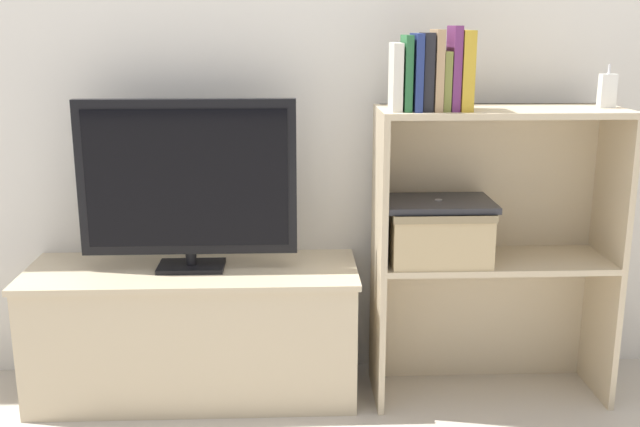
% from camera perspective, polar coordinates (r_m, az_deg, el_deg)
% --- Properties ---
extents(ground_plane, '(16.00, 16.00, 0.00)m').
position_cam_1_polar(ground_plane, '(2.55, 0.14, -15.21)').
color(ground_plane, '#BCB2A3').
extents(wall_back, '(10.00, 0.05, 2.40)m').
position_cam_1_polar(wall_back, '(2.63, -0.24, 13.08)').
color(wall_back, silver).
rests_on(wall_back, ground_plane).
extents(tv_stand, '(1.11, 0.40, 0.46)m').
position_cam_1_polar(tv_stand, '(2.64, -9.55, -8.84)').
color(tv_stand, '#CCB793').
rests_on(tv_stand, ground_plane).
extents(tv, '(0.71, 0.14, 0.57)m').
position_cam_1_polar(tv, '(2.48, -10.05, 2.45)').
color(tv, black).
rests_on(tv, tv_stand).
extents(bookshelf_lower_tier, '(0.79, 0.30, 0.49)m').
position_cam_1_polar(bookshelf_lower_tier, '(2.69, 12.51, -6.71)').
color(bookshelf_lower_tier, '#CCB793').
rests_on(bookshelf_lower_tier, ground_plane).
extents(bookshelf_upper_tier, '(0.79, 0.30, 0.50)m').
position_cam_1_polar(bookshelf_upper_tier, '(2.56, 13.11, 3.75)').
color(bookshelf_upper_tier, '#CCB793').
rests_on(bookshelf_upper_tier, bookshelf_lower_tier).
extents(book_ivory, '(0.03, 0.12, 0.21)m').
position_cam_1_polar(book_ivory, '(2.34, 5.79, 10.31)').
color(book_ivory, silver).
rests_on(book_ivory, bookshelf_upper_tier).
extents(book_forest, '(0.02, 0.13, 0.23)m').
position_cam_1_polar(book_forest, '(2.35, 6.59, 10.58)').
color(book_forest, '#286638').
rests_on(book_forest, bookshelf_upper_tier).
extents(book_navy, '(0.02, 0.15, 0.23)m').
position_cam_1_polar(book_navy, '(2.35, 7.34, 10.63)').
color(book_navy, navy).
rests_on(book_navy, bookshelf_upper_tier).
extents(book_charcoal, '(0.03, 0.12, 0.24)m').
position_cam_1_polar(book_charcoal, '(2.36, 8.10, 10.63)').
color(book_charcoal, '#232328').
rests_on(book_charcoal, bookshelf_upper_tier).
extents(book_tan, '(0.02, 0.13, 0.24)m').
position_cam_1_polar(book_tan, '(2.36, 8.86, 10.73)').
color(book_tan, tan).
rests_on(book_tan, bookshelf_upper_tier).
extents(book_olive, '(0.02, 0.12, 0.18)m').
position_cam_1_polar(book_olive, '(2.37, 9.46, 9.94)').
color(book_olive, olive).
rests_on(book_olive, bookshelf_upper_tier).
extents(book_plum, '(0.03, 0.12, 0.26)m').
position_cam_1_polar(book_plum, '(2.37, 10.15, 10.83)').
color(book_plum, '#6B2D66').
rests_on(book_plum, bookshelf_upper_tier).
extents(book_mustard, '(0.04, 0.14, 0.24)m').
position_cam_1_polar(book_mustard, '(2.38, 10.96, 10.64)').
color(book_mustard, gold).
rests_on(book_mustard, bookshelf_upper_tier).
extents(baby_monitor, '(0.05, 0.04, 0.14)m').
position_cam_1_polar(baby_monitor, '(2.58, 21.04, 8.73)').
color(baby_monitor, white).
rests_on(baby_monitor, bookshelf_upper_tier).
extents(storage_basket_left, '(0.33, 0.27, 0.18)m').
position_cam_1_polar(storage_basket_left, '(2.49, 8.93, -1.27)').
color(storage_basket_left, tan).
rests_on(storage_basket_left, bookshelf_lower_tier).
extents(laptop, '(0.35, 0.24, 0.02)m').
position_cam_1_polar(laptop, '(2.47, 9.01, 0.77)').
color(laptop, '#2D2D33').
rests_on(laptop, storage_basket_left).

